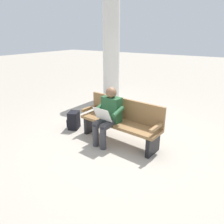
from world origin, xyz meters
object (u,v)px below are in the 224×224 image
Objects in this scene: bench_near at (121,120)px; backpack at (74,120)px; person_seated at (108,114)px; support_pillar at (111,44)px.

backpack is at bearing 10.14° from bench_near.
person_seated is 2.76× the size of backpack.
support_pillar is at bearing -52.25° from person_seated.
backpack is at bearing 104.70° from support_pillar.
backpack is at bearing -0.45° from person_seated.
backpack is 0.12× the size of support_pillar.
bench_near is 1.30m from backpack.
person_seated is (0.18, 0.22, 0.17)m from bench_near.
person_seated is 0.32× the size of support_pillar.
bench_near is 0.50× the size of support_pillar.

